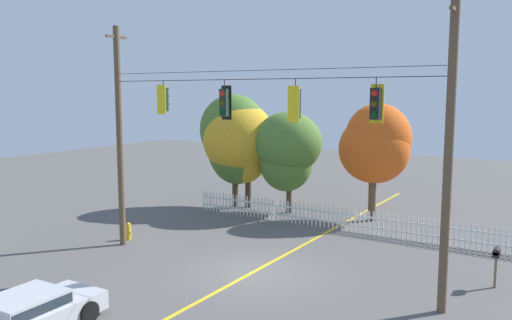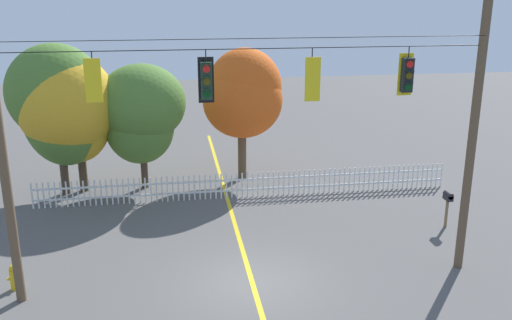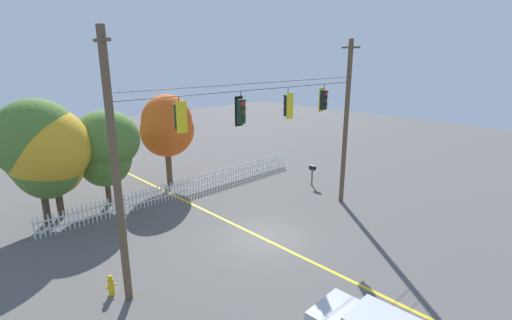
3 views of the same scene
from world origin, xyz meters
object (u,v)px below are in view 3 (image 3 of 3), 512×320
autumn_maple_mid (50,151)px  traffic_signal_southbound_primary (241,111)px  roadside_mailbox (312,169)px  traffic_signal_northbound_primary (288,105)px  fire_hydrant (111,285)px  traffic_signal_westbound_side (324,100)px  autumn_oak_far_east (104,147)px  autumn_maple_far_west (167,126)px  autumn_maple_near_fence (39,147)px  traffic_signal_eastbound_side (180,117)px

autumn_maple_mid → traffic_signal_southbound_primary: bearing=-59.6°
traffic_signal_southbound_primary → roadside_mailbox: (9.02, 3.03, -5.08)m
roadside_mailbox → traffic_signal_northbound_primary: bearing=-153.5°
traffic_signal_southbound_primary → fire_hydrant: bearing=173.5°
autumn_maple_mid → traffic_signal_northbound_primary: bearing=-47.4°
traffic_signal_westbound_side → autumn_oak_far_east: 12.37m
traffic_signal_southbound_primary → roadside_mailbox: traffic_signal_southbound_primary is taller
autumn_maple_far_west → autumn_maple_near_fence: bearing=-171.5°
traffic_signal_northbound_primary → roadside_mailbox: (6.10, 3.05, -5.06)m
fire_hydrant → autumn_maple_mid: bearing=85.1°
traffic_signal_southbound_primary → traffic_signal_northbound_primary: (2.92, -0.02, -0.01)m
autumn_maple_far_west → roadside_mailbox: 10.03m
autumn_oak_far_east → autumn_maple_far_west: bearing=11.1°
traffic_signal_westbound_side → autumn_oak_far_east: bearing=131.4°
autumn_maple_mid → roadside_mailbox: bearing=-22.0°
fire_hydrant → traffic_signal_southbound_primary: bearing=-6.5°
traffic_signal_northbound_primary → autumn_maple_near_fence: bearing=133.9°
autumn_maple_mid → roadside_mailbox: autumn_maple_mid is taller
traffic_signal_eastbound_side → fire_hydrant: traffic_signal_eastbound_side is taller
traffic_signal_northbound_primary → autumn_oak_far_east: traffic_signal_northbound_primary is taller
traffic_signal_eastbound_side → autumn_maple_far_west: size_ratio=0.22×
autumn_maple_far_west → traffic_signal_westbound_side: bearing=-71.2°
autumn_oak_far_east → autumn_maple_far_west: size_ratio=0.92×
traffic_signal_southbound_primary → autumn_maple_mid: 10.40m
autumn_maple_mid → autumn_oak_far_east: autumn_maple_mid is taller
traffic_signal_northbound_primary → traffic_signal_westbound_side: same height
autumn_maple_near_fence → traffic_signal_northbound_primary: bearing=-46.1°
autumn_maple_mid → traffic_signal_westbound_side: bearing=-38.9°
traffic_signal_northbound_primary → fire_hydrant: 10.51m
traffic_signal_westbound_side → fire_hydrant: traffic_signal_westbound_side is taller
autumn_maple_near_fence → autumn_maple_far_west: 7.96m
fire_hydrant → traffic_signal_westbound_side: bearing=-3.3°
traffic_signal_eastbound_side → traffic_signal_northbound_primary: same height
autumn_maple_near_fence → fire_hydrant: autumn_maple_near_fence is taller
autumn_maple_mid → fire_hydrant: (-0.70, -8.07, -3.42)m
traffic_signal_eastbound_side → fire_hydrant: bearing=166.6°
autumn_oak_far_east → roadside_mailbox: 13.00m
traffic_signal_southbound_primary → autumn_maple_mid: size_ratio=0.24×
autumn_maple_near_fence → autumn_maple_far_west: bearing=8.5°
traffic_signal_eastbound_side → traffic_signal_southbound_primary: bearing=0.4°
traffic_signal_westbound_side → roadside_mailbox: bearing=42.5°
traffic_signal_westbound_side → autumn_maple_near_fence: bearing=142.1°
traffic_signal_southbound_primary → traffic_signal_westbound_side: bearing=-0.0°
autumn_maple_near_fence → fire_hydrant: (-0.28, -8.11, -3.68)m
traffic_signal_westbound_side → roadside_mailbox: (3.31, 3.03, -5.10)m
traffic_signal_eastbound_side → autumn_maple_near_fence: 9.43m
traffic_signal_eastbound_side → traffic_signal_westbound_side: same height
autumn_oak_far_east → traffic_signal_southbound_primary: bearing=-76.0°
autumn_maple_far_west → autumn_oak_far_east: bearing=-168.9°
traffic_signal_northbound_primary → traffic_signal_eastbound_side: bearing=180.0°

